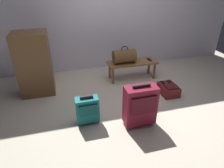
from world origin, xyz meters
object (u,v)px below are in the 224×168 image
(suitcase_upright_burgundy, at_px, (140,105))
(side_cabinet, at_px, (34,64))
(bench, at_px, (132,64))
(duffel_bag_brown, at_px, (124,56))
(cell_phone, at_px, (149,60))
(backpack_maroon, at_px, (168,89))
(suitcase_small_teal, at_px, (87,109))

(suitcase_upright_burgundy, xyz_separation_m, side_cabinet, (-1.43, 1.31, 0.22))
(bench, relative_size, duffel_bag_brown, 2.27)
(cell_phone, relative_size, backpack_maroon, 0.38)
(duffel_bag_brown, relative_size, backpack_maroon, 1.16)
(bench, xyz_separation_m, suitcase_small_teal, (-1.10, -1.18, -0.08))
(cell_phone, distance_m, side_cabinet, 2.20)
(cell_phone, xyz_separation_m, backpack_maroon, (0.06, -0.75, -0.28))
(bench, bearing_deg, cell_phone, -0.58)
(cell_phone, distance_m, suitcase_upright_burgundy, 1.59)
(suitcase_upright_burgundy, distance_m, side_cabinet, 1.95)
(cell_phone, relative_size, side_cabinet, 0.13)
(duffel_bag_brown, relative_size, side_cabinet, 0.40)
(cell_phone, bearing_deg, suitcase_upright_burgundy, -118.81)
(bench, xyz_separation_m, cell_phone, (0.37, -0.00, 0.06))
(suitcase_small_teal, height_order, backpack_maroon, suitcase_small_teal)
(backpack_maroon, bearing_deg, cell_phone, 94.64)
(duffel_bag_brown, distance_m, cell_phone, 0.56)
(duffel_bag_brown, bearing_deg, cell_phone, -0.39)
(duffel_bag_brown, bearing_deg, backpack_maroon, -51.51)
(duffel_bag_brown, xyz_separation_m, backpack_maroon, (0.60, -0.76, -0.41))
(side_cabinet, bearing_deg, suitcase_upright_burgundy, -42.52)
(bench, xyz_separation_m, suitcase_upright_burgundy, (-0.40, -1.39, 0.02))
(suitcase_upright_burgundy, height_order, suitcase_small_teal, suitcase_upright_burgundy)
(bench, relative_size, cell_phone, 6.94)
(bench, distance_m, backpack_maroon, 0.90)
(bench, relative_size, suitcase_upright_burgundy, 1.53)
(bench, xyz_separation_m, duffel_bag_brown, (-0.18, 0.00, 0.19))
(duffel_bag_brown, bearing_deg, suitcase_small_teal, -128.04)
(bench, height_order, side_cabinet, side_cabinet)
(suitcase_upright_burgundy, bearing_deg, duffel_bag_brown, 80.88)
(suitcase_small_teal, bearing_deg, bench, 47.04)
(duffel_bag_brown, xyz_separation_m, suitcase_small_teal, (-0.92, -1.18, -0.26))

